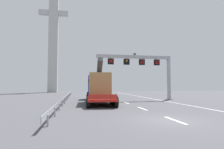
# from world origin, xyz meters

# --- Properties ---
(ground) EXTENTS (112.00, 112.00, 0.00)m
(ground) POSITION_xyz_m (0.00, 0.00, 0.00)
(ground) COLOR #4C4C51
(lane_markings) EXTENTS (0.20, 49.79, 0.01)m
(lane_markings) POSITION_xyz_m (0.38, 17.59, 0.01)
(lane_markings) COLOR silver
(lane_markings) RESTS_ON ground
(edge_line_right) EXTENTS (0.20, 63.00, 0.01)m
(edge_line_right) POSITION_xyz_m (6.20, 12.00, 0.01)
(edge_line_right) COLOR silver
(edge_line_right) RESTS_ON ground
(overhead_lane_gantry) EXTENTS (11.47, 0.90, 6.86)m
(overhead_lane_gantry) POSITION_xyz_m (4.08, 15.42, 5.30)
(overhead_lane_gantry) COLOR #9EA0A5
(overhead_lane_gantry) RESTS_ON ground
(heavy_haul_truck_red) EXTENTS (3.62, 14.16, 5.30)m
(heavy_haul_truck_red) POSITION_xyz_m (-2.84, 14.35, 1.99)
(heavy_haul_truck_red) COLOR red
(heavy_haul_truck_red) RESTS_ON ground
(guardrail_left) EXTENTS (0.13, 37.49, 0.76)m
(guardrail_left) POSITION_xyz_m (-7.10, 16.75, 0.56)
(guardrail_left) COLOR #999EA3
(guardrail_left) RESTS_ON ground
(bridge_pylon_distant) EXTENTS (9.00, 2.00, 40.23)m
(bridge_pylon_distant) POSITION_xyz_m (-13.17, 49.39, 20.51)
(bridge_pylon_distant) COLOR #B7B7B2
(bridge_pylon_distant) RESTS_ON ground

